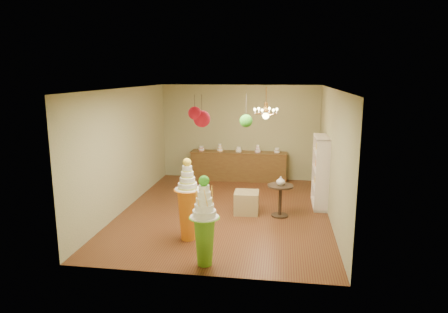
# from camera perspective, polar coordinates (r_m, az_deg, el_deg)

# --- Properties ---
(floor) EXTENTS (6.50, 6.50, 0.00)m
(floor) POSITION_cam_1_polar(r_m,az_deg,el_deg) (9.98, 0.16, -7.79)
(floor) COLOR #532B16
(floor) RESTS_ON ground
(ceiling) EXTENTS (6.50, 6.50, 0.00)m
(ceiling) POSITION_cam_1_polar(r_m,az_deg,el_deg) (9.41, 0.17, 9.69)
(ceiling) COLOR white
(ceiling) RESTS_ON ground
(wall_back) EXTENTS (5.00, 0.04, 3.00)m
(wall_back) POSITION_cam_1_polar(r_m,az_deg,el_deg) (12.76, 2.26, 3.46)
(wall_back) COLOR tan
(wall_back) RESTS_ON ground
(wall_front) EXTENTS (5.00, 0.04, 3.00)m
(wall_front) POSITION_cam_1_polar(r_m,az_deg,el_deg) (6.47, -3.98, -4.79)
(wall_front) COLOR tan
(wall_front) RESTS_ON ground
(wall_left) EXTENTS (0.04, 6.50, 3.00)m
(wall_left) POSITION_cam_1_polar(r_m,az_deg,el_deg) (10.24, -13.82, 1.06)
(wall_left) COLOR tan
(wall_left) RESTS_ON ground
(wall_right) EXTENTS (0.04, 6.50, 3.00)m
(wall_right) POSITION_cam_1_polar(r_m,az_deg,el_deg) (9.56, 15.16, 0.24)
(wall_right) COLOR tan
(wall_right) RESTS_ON ground
(pedestal_green) EXTENTS (0.62, 0.62, 1.64)m
(pedestal_green) POSITION_cam_1_polar(r_m,az_deg,el_deg) (7.11, -2.81, -10.29)
(pedestal_green) COLOR #67B126
(pedestal_green) RESTS_ON floor
(pedestal_orange) EXTENTS (0.60, 0.60, 1.70)m
(pedestal_orange) POSITION_cam_1_polar(r_m,az_deg,el_deg) (8.19, -5.18, -7.24)
(pedestal_orange) COLOR orange
(pedestal_orange) RESTS_ON floor
(burlap_riser) EXTENTS (0.60, 0.60, 0.53)m
(burlap_riser) POSITION_cam_1_polar(r_m,az_deg,el_deg) (9.79, 3.24, -6.57)
(burlap_riser) COLOR #937E50
(burlap_riser) RESTS_ON floor
(sideboard) EXTENTS (3.04, 0.54, 1.16)m
(sideboard) POSITION_cam_1_polar(r_m,az_deg,el_deg) (12.68, 2.09, -1.29)
(sideboard) COLOR brown
(sideboard) RESTS_ON floor
(shelving_unit) EXTENTS (0.33, 1.20, 1.80)m
(shelving_unit) POSITION_cam_1_polar(r_m,az_deg,el_deg) (10.44, 13.61, -2.08)
(shelving_unit) COLOR silver
(shelving_unit) RESTS_ON floor
(round_table) EXTENTS (0.65, 0.65, 0.77)m
(round_table) POSITION_cam_1_polar(r_m,az_deg,el_deg) (9.57, 8.04, -5.63)
(round_table) COLOR black
(round_table) RESTS_ON floor
(vase) EXTENTS (0.25, 0.25, 0.21)m
(vase) POSITION_cam_1_polar(r_m,az_deg,el_deg) (9.47, 8.10, -3.44)
(vase) COLOR silver
(vase) RESTS_ON round_table
(pom_red_left) EXTENTS (0.28, 0.28, 0.55)m
(pom_red_left) POSITION_cam_1_polar(r_m,az_deg,el_deg) (6.78, -3.18, 5.39)
(pom_red_left) COLOR #473D33
(pom_red_left) RESTS_ON ceiling
(pom_green_mid) EXTENTS (0.25, 0.25, 0.70)m
(pom_green_mid) POSITION_cam_1_polar(r_m,az_deg,el_deg) (7.86, 3.16, 5.11)
(pom_green_mid) COLOR #473D33
(pom_green_mid) RESTS_ON ceiling
(pom_red_right) EXTENTS (0.22, 0.22, 0.42)m
(pom_red_right) POSITION_cam_1_polar(r_m,az_deg,el_deg) (6.71, -4.20, 6.20)
(pom_red_right) COLOR #473D33
(pom_red_right) RESTS_ON ceiling
(chandelier) EXTENTS (0.81, 0.81, 0.85)m
(chandelier) POSITION_cam_1_polar(r_m,az_deg,el_deg) (10.64, 5.99, 6.09)
(chandelier) COLOR #E09A4F
(chandelier) RESTS_ON ceiling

